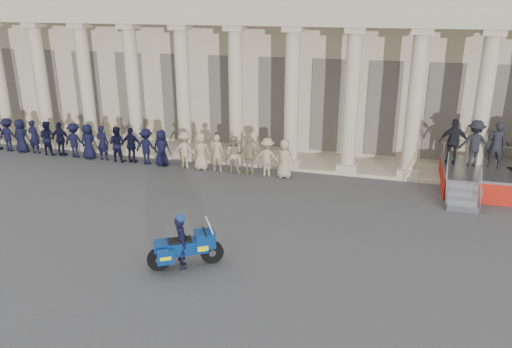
# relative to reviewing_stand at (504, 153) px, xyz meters

# --- Properties ---
(ground) EXTENTS (90.00, 90.00, 0.00)m
(ground) POSITION_rel_reviewing_stand_xyz_m (-10.06, -7.43, -1.59)
(ground) COLOR #3B3B3E
(ground) RESTS_ON ground
(building) EXTENTS (40.00, 12.50, 9.00)m
(building) POSITION_rel_reviewing_stand_xyz_m (-10.06, 7.31, 2.93)
(building) COLOR tan
(building) RESTS_ON ground
(officer_rank) EXTENTS (16.77, 0.65, 1.71)m
(officer_rank) POSITION_rel_reviewing_stand_xyz_m (-16.69, -0.81, -0.74)
(officer_rank) COLOR black
(officer_rank) RESTS_ON ground
(reviewing_stand) EXTENTS (5.11, 4.33, 2.82)m
(reviewing_stand) POSITION_rel_reviewing_stand_xyz_m (0.00, 0.00, 0.00)
(reviewing_stand) COLOR gray
(reviewing_stand) RESTS_ON ground
(motorcycle) EXTENTS (1.97, 1.50, 1.43)m
(motorcycle) POSITION_rel_reviewing_stand_xyz_m (-9.73, -9.08, -0.97)
(motorcycle) COLOR black
(motorcycle) RESTS_ON ground
(rider) EXTENTS (0.63, 0.69, 1.67)m
(rider) POSITION_rel_reviewing_stand_xyz_m (-9.83, -9.14, -0.76)
(rider) COLOR black
(rider) RESTS_ON ground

